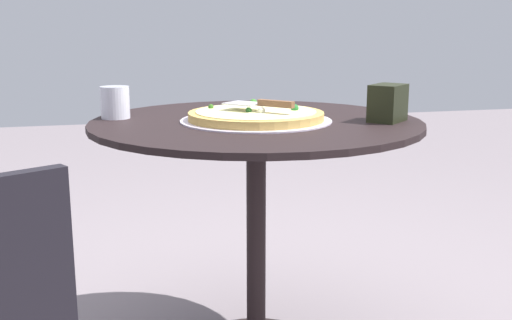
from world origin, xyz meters
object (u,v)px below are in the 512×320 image
at_px(drinking_cup, 115,102).
at_px(napkin_dispenser, 388,103).
at_px(patio_table, 256,178).
at_px(pizza_on_tray, 256,116).
at_px(pizza_server, 261,104).

relative_size(drinking_cup, napkin_dispenser, 0.85).
xyz_separation_m(patio_table, napkin_dispenser, (0.12, 0.35, 0.22)).
height_order(patio_table, napkin_dispenser, napkin_dispenser).
bearing_deg(patio_table, pizza_on_tray, -14.72).
height_order(patio_table, drinking_cup, drinking_cup).
height_order(patio_table, pizza_server, pizza_server).
bearing_deg(pizza_on_tray, patio_table, 165.28).
relative_size(pizza_on_tray, drinking_cup, 4.62).
xyz_separation_m(patio_table, pizza_on_tray, (0.02, -0.01, 0.19)).
bearing_deg(pizza_on_tray, drinking_cup, -111.64).
bearing_deg(drinking_cup, napkin_dispenser, 71.55).
bearing_deg(drinking_cup, patio_table, 71.45).
bearing_deg(patio_table, napkin_dispenser, 71.66).
height_order(patio_table, pizza_on_tray, pizza_on_tray).
xyz_separation_m(pizza_on_tray, pizza_server, (0.02, 0.01, 0.04)).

